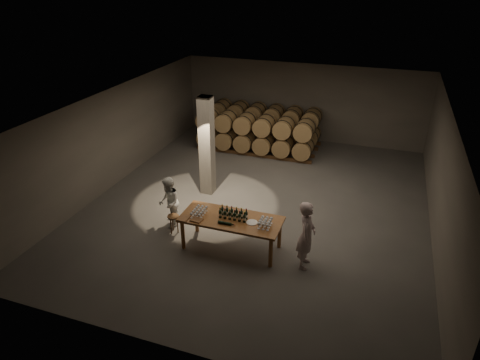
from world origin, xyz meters
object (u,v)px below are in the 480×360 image
(bottle_cluster, at_px, (233,215))
(stool, at_px, (173,219))
(plate, at_px, (252,222))
(person_woman, at_px, (169,203))
(notebook_near, at_px, (197,220))
(person_man, at_px, (306,235))
(tasting_table, at_px, (231,222))

(bottle_cluster, bearing_deg, stool, 175.54)
(plate, relative_size, person_woman, 0.19)
(notebook_near, distance_m, person_man, 2.76)
(plate, bearing_deg, tasting_table, 177.67)
(tasting_table, bearing_deg, notebook_near, -154.15)
(plate, distance_m, stool, 2.38)
(plate, xyz_separation_m, person_man, (1.39, -0.08, -0.02))
(notebook_near, bearing_deg, plate, 22.58)
(person_man, xyz_separation_m, person_woman, (-3.97, 0.55, -0.14))
(person_man, bearing_deg, tasting_table, 84.36)
(plate, height_order, person_man, person_man)
(notebook_near, bearing_deg, stool, 158.56)
(stool, distance_m, person_woman, 0.50)
(notebook_near, height_order, stool, notebook_near)
(tasting_table, distance_m, notebook_near, 0.88)
(notebook_near, distance_m, person_woman, 1.49)
(plate, relative_size, stool, 0.54)
(bottle_cluster, bearing_deg, person_man, -3.59)
(tasting_table, bearing_deg, bottle_cluster, 20.94)
(tasting_table, distance_m, stool, 1.80)
(tasting_table, xyz_separation_m, bottle_cluster, (0.05, 0.02, 0.21))
(tasting_table, height_order, person_man, person_man)
(plate, height_order, notebook_near, notebook_near)
(bottle_cluster, xyz_separation_m, person_woman, (-2.07, 0.43, -0.26))
(notebook_near, bearing_deg, person_woman, 153.70)
(tasting_table, relative_size, notebook_near, 9.44)
(person_man, relative_size, person_woman, 1.19)
(plate, bearing_deg, stool, 175.49)
(stool, relative_size, person_woman, 0.36)
(tasting_table, distance_m, bottle_cluster, 0.22)
(notebook_near, distance_m, stool, 1.21)
(plate, bearing_deg, notebook_near, -165.16)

